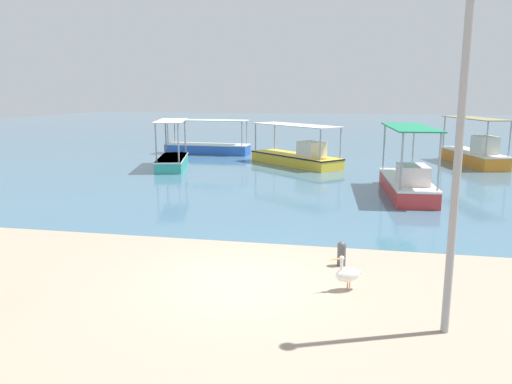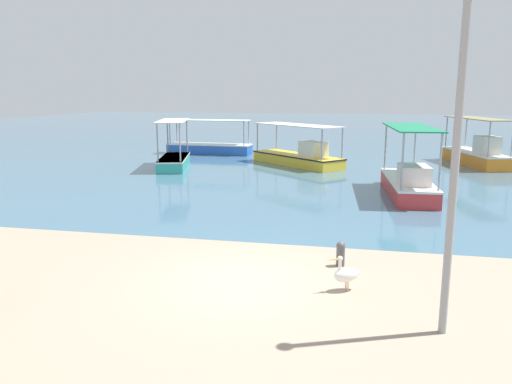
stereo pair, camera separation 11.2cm
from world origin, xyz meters
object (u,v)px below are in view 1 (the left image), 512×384
Objects in this scene: fishing_boat_far_right at (407,181)px; fishing_boat_near_left at (297,156)px; fishing_boat_center at (207,147)px; pelican at (348,274)px; mooring_bollard at (342,253)px; fishing_boat_near_right at (172,159)px; fishing_boat_far_left at (474,154)px; lamp_post at (459,146)px.

fishing_boat_near_left is (-5.54, 7.92, -0.05)m from fishing_boat_far_right.
fishing_boat_center is 7.46× the size of pelican.
pelican is 1.59m from mooring_bollard.
fishing_boat_near_right reaches higher than mooring_bollard.
fishing_boat_center is 1.18× the size of fishing_boat_near_right.
pelican is (-6.94, -20.94, -0.30)m from fishing_boat_far_left.
fishing_boat_center is at bearing 113.77° from pelican.
lamp_post reaches higher than fishing_boat_near_left.
fishing_boat_near_right is at bearing 123.69° from lamp_post.
fishing_boat_center is at bearing 172.88° from fishing_boat_far_left.
fishing_boat_far_left is at bearing 77.06° from lamp_post.
fishing_boat_center is 25.22m from pelican.
fishing_boat_center is 0.97× the size of fishing_boat_far_left.
fishing_boat_center is at bearing 89.59° from fishing_boat_near_right.
fishing_boat_near_left is at bearing 100.03° from pelican.
fishing_boat_center is 1.00× the size of fishing_boat_far_right.
fishing_boat_near_left is at bearing 100.36° from mooring_bollard.
fishing_boat_center is at bearing 135.38° from fishing_boat_far_right.
fishing_boat_near_right is at bearing 121.98° from pelican.
fishing_boat_center is at bearing 115.78° from lamp_post.
pelican is 1.27× the size of mooring_bollard.
lamp_post is at bearing -56.31° from fishing_boat_near_right.
fishing_boat_far_right is 11.09m from pelican.
fishing_boat_near_left is at bearing 104.00° from lamp_post.
fishing_boat_far_right is at bearing 87.90° from lamp_post.
fishing_boat_far_right is at bearing -23.83° from fishing_boat_near_right.
mooring_bollard is at bearing -79.64° from fishing_boat_near_left.
mooring_bollard is at bearing -110.18° from fishing_boat_far_left.
fishing_boat_far_right reaches higher than fishing_boat_near_left.
fishing_boat_far_left is 23.29m from lamp_post.
pelican is 3.82m from lamp_post.
fishing_boat_far_left is at bearing 11.88° from fishing_boat_near_left.
pelican is at bearing 137.67° from lamp_post.
fishing_boat_far_right is 9.59m from mooring_bollard.
fishing_boat_far_left is at bearing 69.82° from mooring_bollard.
fishing_boat_far_right is 0.99× the size of lamp_post.
pelican is (10.21, -16.35, -0.14)m from fishing_boat_near_right.
fishing_boat_near_right is 21.77m from lamp_post.
lamp_post is (-0.46, -12.47, 2.74)m from fishing_boat_far_right.
pelican reaches higher than mooring_bollard.
lamp_post is at bearing -76.00° from fishing_boat_near_left.
fishing_boat_near_left is 19.08m from pelican.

